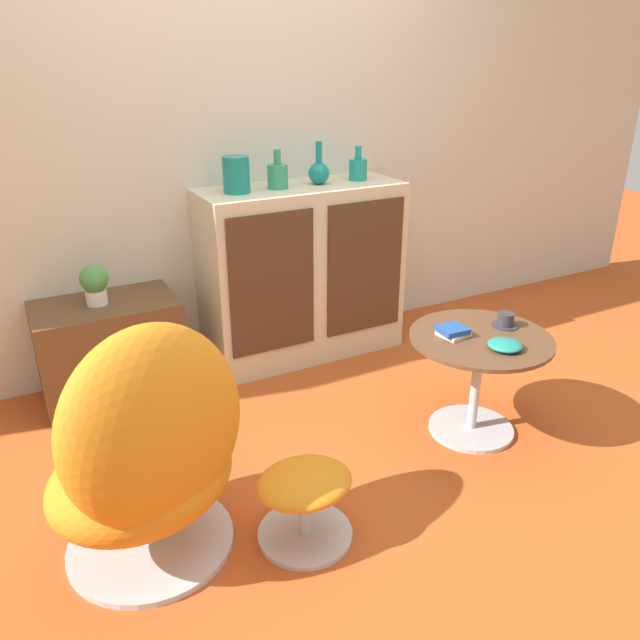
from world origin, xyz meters
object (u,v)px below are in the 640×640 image
teacup (506,321)px  potted_plant (94,283)px  tv_console (110,350)px  vase_inner_right (319,172)px  egg_chair (149,454)px  book_stack (453,331)px  coffee_table (478,368)px  vase_inner_left (278,175)px  sideboard (303,273)px  vase_rightmost (358,168)px  ottoman (305,494)px  vase_leftmost (236,175)px  bowl (505,345)px

teacup → potted_plant: bearing=145.5°
tv_console → vase_inner_right: bearing=-0.1°
egg_chair → book_stack: size_ratio=6.64×
coffee_table → vase_inner_left: size_ratio=3.15×
sideboard → vase_rightmost: size_ratio=6.08×
sideboard → tv_console: bearing=179.7°
egg_chair → book_stack: 1.40m
egg_chair → vase_inner_right: size_ratio=4.05×
ottoman → vase_inner_right: 1.81m
egg_chair → vase_inner_right: vase_inner_right is taller
egg_chair → sideboard: bearing=45.9°
vase_inner_right → vase_leftmost: bearing=180.0°
book_stack → vase_inner_left: bearing=108.0°
ottoman → vase_inner_right: size_ratio=1.56×
bowl → tv_console: bearing=137.8°
coffee_table → bowl: size_ratio=4.35×
ottoman → vase_inner_right: bearing=60.2°
coffee_table → book_stack: bearing=148.0°
ottoman → book_stack: book_stack is taller
vase_leftmost → book_stack: (0.57, -1.06, -0.56)m
vase_inner_left → book_stack: bearing=-72.0°
ottoman → teacup: 1.25m
egg_chair → potted_plant: egg_chair is taller
sideboard → tv_console: sideboard is taller
vase_inner_right → book_stack: 1.20m
vase_inner_left → book_stack: size_ratio=1.46×
ottoman → vase_leftmost: vase_leftmost is taller
vase_inner_right → teacup: (0.38, -1.10, -0.53)m
vase_leftmost → vase_inner_right: 0.47m
vase_leftmost → vase_inner_left: size_ratio=0.91×
egg_chair → potted_plant: 1.24m
coffee_table → potted_plant: bearing=141.6°
tv_console → vase_inner_left: 1.24m
vase_leftmost → vase_rightmost: 0.72m
egg_chair → teacup: (1.66, 0.12, 0.09)m
tv_console → teacup: 1.94m
vase_inner_left → vase_rightmost: (0.49, 0.00, -0.01)m
vase_inner_right → teacup: vase_inner_right is taller
tv_console → bowl: bearing=-42.2°
sideboard → teacup: sideboard is taller
ottoman → bowl: (1.01, 0.11, 0.31)m
vase_inner_left → bowl: vase_inner_left is taller
coffee_table → tv_console: bearing=141.0°
vase_inner_right → bowl: size_ratio=1.55×
vase_leftmost → vase_inner_right: (0.47, 0.00, -0.02)m
potted_plant → bowl: size_ratio=1.36×
tv_console → vase_leftmost: vase_leftmost is taller
egg_chair → vase_leftmost: vase_leftmost is taller
sideboard → book_stack: 1.08m
sideboard → ottoman: bearing=-116.5°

